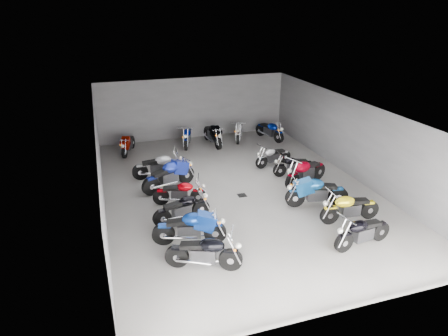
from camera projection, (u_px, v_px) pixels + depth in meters
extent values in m
plane|color=#9F9C97|center=(238.00, 190.00, 15.60)|extent=(14.00, 14.00, 0.00)
cube|color=slate|center=(194.00, 108.00, 21.13)|extent=(10.00, 0.10, 3.20)
cube|color=slate|center=(100.00, 167.00, 13.58)|extent=(0.10, 14.00, 3.20)
cube|color=slate|center=(353.00, 139.00, 16.39)|extent=(0.10, 14.00, 3.20)
cube|color=black|center=(239.00, 109.00, 14.36)|extent=(10.00, 14.00, 0.04)
cube|color=black|center=(242.00, 195.00, 15.16)|extent=(0.32, 0.32, 0.01)
cylinder|color=black|center=(231.00, 260.00, 10.84)|extent=(0.65, 0.39, 0.66)
cylinder|color=black|center=(177.00, 256.00, 10.98)|extent=(0.66, 0.41, 0.66)
cube|color=#2D2D30|center=(204.00, 255.00, 10.87)|extent=(0.73, 0.55, 0.41)
ellipsoid|color=black|center=(212.00, 245.00, 10.72)|extent=(0.80, 0.66, 0.37)
cube|color=black|center=(191.00, 245.00, 10.79)|extent=(0.69, 0.51, 0.19)
cylinder|color=black|center=(215.00, 233.00, 12.07)|extent=(0.70, 0.31, 0.69)
cylinder|color=black|center=(163.00, 234.00, 11.99)|extent=(0.71, 0.33, 0.69)
cube|color=#2D2D30|center=(189.00, 230.00, 11.99)|extent=(0.76, 0.49, 0.43)
ellipsoid|color=navy|center=(197.00, 220.00, 11.87)|extent=(0.81, 0.60, 0.39)
cube|color=black|center=(177.00, 222.00, 11.86)|extent=(0.71, 0.46, 0.20)
cylinder|color=black|center=(201.00, 208.00, 13.57)|extent=(0.63, 0.24, 0.61)
cylinder|color=black|center=(162.00, 218.00, 12.96)|extent=(0.63, 0.25, 0.61)
cube|color=#2D2D30|center=(182.00, 211.00, 13.23)|extent=(0.67, 0.40, 0.38)
ellipsoid|color=black|center=(187.00, 201.00, 13.20)|extent=(0.71, 0.50, 0.35)
cube|color=black|center=(173.00, 206.00, 12.99)|extent=(0.62, 0.37, 0.17)
cylinder|color=black|center=(198.00, 196.00, 14.43)|extent=(0.60, 0.28, 0.59)
cylinder|color=black|center=(161.00, 197.00, 14.39)|extent=(0.61, 0.30, 0.59)
cube|color=#2D2D30|center=(180.00, 194.00, 14.37)|extent=(0.65, 0.43, 0.37)
ellipsoid|color=#9D000A|center=(185.00, 187.00, 14.26)|extent=(0.71, 0.53, 0.33)
cube|color=black|center=(171.00, 188.00, 14.26)|extent=(0.61, 0.40, 0.17)
cylinder|color=black|center=(186.00, 175.00, 16.06)|extent=(0.72, 0.42, 0.72)
cylinder|color=black|center=(151.00, 186.00, 15.08)|extent=(0.73, 0.44, 0.72)
cube|color=#2D2D30|center=(169.00, 178.00, 15.53)|extent=(0.80, 0.60, 0.45)
ellipsoid|color=navy|center=(174.00, 168.00, 15.54)|extent=(0.88, 0.71, 0.40)
cube|color=black|center=(160.00, 173.00, 15.19)|extent=(0.75, 0.56, 0.20)
cylinder|color=black|center=(176.00, 169.00, 16.73)|extent=(0.67, 0.18, 0.66)
cylinder|color=black|center=(140.00, 172.00, 16.41)|extent=(0.67, 0.20, 0.66)
cube|color=#2D2D30|center=(158.00, 168.00, 16.53)|extent=(0.69, 0.36, 0.41)
ellipsoid|color=#BBBBC2|center=(163.00, 160.00, 16.45)|extent=(0.73, 0.46, 0.37)
cube|color=black|center=(150.00, 162.00, 16.35)|extent=(0.65, 0.33, 0.19)
cylinder|color=black|center=(344.00, 242.00, 11.64)|extent=(0.64, 0.22, 0.63)
cylinder|color=black|center=(380.00, 231.00, 12.21)|extent=(0.64, 0.23, 0.63)
cube|color=#2D2D30|center=(363.00, 234.00, 11.89)|extent=(0.67, 0.38, 0.39)
ellipsoid|color=black|center=(359.00, 226.00, 11.68)|extent=(0.72, 0.48, 0.35)
cube|color=black|center=(372.00, 223.00, 11.91)|extent=(0.63, 0.36, 0.18)
cylinder|color=black|center=(329.00, 215.00, 13.11)|extent=(0.66, 0.17, 0.65)
cylinder|color=black|center=(369.00, 210.00, 13.45)|extent=(0.66, 0.19, 0.65)
cube|color=#2D2D30|center=(350.00, 210.00, 13.24)|extent=(0.68, 0.34, 0.41)
ellipsoid|color=yellow|center=(345.00, 202.00, 13.07)|extent=(0.71, 0.45, 0.37)
cube|color=black|center=(360.00, 201.00, 13.21)|extent=(0.63, 0.32, 0.18)
cylinder|color=black|center=(295.00, 198.00, 14.21)|extent=(0.71, 0.30, 0.70)
cylinder|color=black|center=(338.00, 196.00, 14.33)|extent=(0.72, 0.32, 0.70)
cube|color=#2D2D30|center=(317.00, 194.00, 14.23)|extent=(0.77, 0.48, 0.44)
ellipsoid|color=#134C8A|center=(311.00, 186.00, 14.08)|extent=(0.82, 0.59, 0.39)
cube|color=black|center=(327.00, 186.00, 14.14)|extent=(0.72, 0.45, 0.20)
cylinder|color=black|center=(292.00, 181.00, 15.53)|extent=(0.70, 0.38, 0.69)
cylinder|color=black|center=(318.00, 171.00, 16.44)|extent=(0.70, 0.40, 0.69)
cube|color=#2D2D30|center=(306.00, 174.00, 15.95)|extent=(0.77, 0.55, 0.43)
ellipsoid|color=#980014|center=(303.00, 167.00, 15.67)|extent=(0.84, 0.67, 0.39)
cube|color=black|center=(312.00, 165.00, 16.03)|extent=(0.72, 0.52, 0.20)
cylinder|color=black|center=(280.00, 170.00, 16.70)|extent=(0.58, 0.16, 0.57)
cylinder|color=black|center=(308.00, 167.00, 16.98)|extent=(0.58, 0.18, 0.57)
cube|color=#2D2D30|center=(294.00, 167.00, 16.80)|extent=(0.60, 0.31, 0.36)
ellipsoid|color=black|center=(290.00, 161.00, 16.65)|extent=(0.63, 0.40, 0.32)
cube|color=black|center=(301.00, 161.00, 16.77)|extent=(0.56, 0.29, 0.16)
cylinder|color=black|center=(262.00, 162.00, 17.54)|extent=(0.59, 0.25, 0.57)
cylinder|color=black|center=(285.00, 157.00, 18.16)|extent=(0.59, 0.27, 0.57)
cube|color=#2D2D30|center=(273.00, 157.00, 17.82)|extent=(0.63, 0.40, 0.36)
ellipsoid|color=#BBBAC0|center=(270.00, 152.00, 17.61)|extent=(0.68, 0.49, 0.32)
cube|color=black|center=(279.00, 151.00, 17.86)|extent=(0.59, 0.37, 0.16)
cylinder|color=black|center=(124.00, 152.00, 18.67)|extent=(0.32, 0.61, 0.60)
cylinder|color=black|center=(132.00, 143.00, 19.93)|extent=(0.34, 0.61, 0.60)
cube|color=#2D2D30|center=(128.00, 145.00, 19.27)|extent=(0.48, 0.67, 0.38)
ellipsoid|color=#880B00|center=(126.00, 141.00, 18.96)|extent=(0.57, 0.73, 0.34)
cube|color=black|center=(129.00, 138.00, 19.44)|extent=(0.44, 0.63, 0.17)
cylinder|color=black|center=(186.00, 144.00, 19.64)|extent=(0.33, 0.66, 0.65)
cylinder|color=black|center=(189.00, 135.00, 21.00)|extent=(0.35, 0.66, 0.65)
cube|color=#2D2D30|center=(187.00, 137.00, 20.28)|extent=(0.50, 0.72, 0.41)
ellipsoid|color=#000F6D|center=(187.00, 133.00, 19.95)|extent=(0.60, 0.78, 0.36)
cube|color=black|center=(188.00, 130.00, 20.47)|extent=(0.47, 0.68, 0.18)
cylinder|color=black|center=(218.00, 143.00, 19.75)|extent=(0.19, 0.71, 0.70)
cylinder|color=black|center=(207.00, 134.00, 21.11)|extent=(0.22, 0.71, 0.70)
cube|color=#2D2D30|center=(213.00, 136.00, 20.39)|extent=(0.38, 0.73, 0.44)
ellipsoid|color=black|center=(214.00, 131.00, 20.05)|extent=(0.49, 0.78, 0.39)
cube|color=black|center=(210.00, 128.00, 20.57)|extent=(0.36, 0.69, 0.20)
cylinder|color=black|center=(238.00, 138.00, 20.49)|extent=(0.37, 0.64, 0.64)
cylinder|color=black|center=(240.00, 130.00, 21.82)|extent=(0.39, 0.65, 0.64)
cube|color=#2D2D30|center=(239.00, 132.00, 21.12)|extent=(0.53, 0.72, 0.40)
ellipsoid|color=silver|center=(239.00, 128.00, 20.79)|extent=(0.64, 0.78, 0.36)
cube|color=black|center=(239.00, 125.00, 21.30)|extent=(0.50, 0.67, 0.18)
cylinder|color=black|center=(279.00, 137.00, 20.70)|extent=(0.32, 0.65, 0.64)
cylinder|color=black|center=(261.00, 130.00, 21.80)|extent=(0.33, 0.66, 0.64)
cube|color=#2D2D30|center=(269.00, 132.00, 21.21)|extent=(0.48, 0.71, 0.40)
ellipsoid|color=navy|center=(272.00, 127.00, 20.92)|extent=(0.59, 0.77, 0.36)
cube|color=black|center=(266.00, 125.00, 21.34)|extent=(0.45, 0.67, 0.18)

